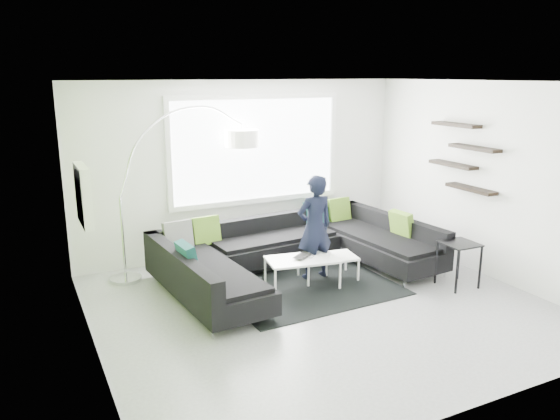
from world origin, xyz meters
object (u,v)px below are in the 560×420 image
object	(u,v)px
sectional_sofa	(299,255)
person	(315,227)
arc_lamp	(120,198)
laptop	(306,257)
coffee_table	(315,269)
side_table	(458,265)

from	to	relation	value
sectional_sofa	person	xyz separation A→B (m)	(0.21, -0.07, 0.40)
arc_lamp	laptop	distance (m)	2.70
sectional_sofa	laptop	world-z (taller)	sectional_sofa
laptop	arc_lamp	bearing A→B (deg)	114.58
coffee_table	laptop	size ratio (longest dim) A/B	2.89
arc_lamp	laptop	world-z (taller)	arc_lamp
coffee_table	arc_lamp	bearing A→B (deg)	161.46
coffee_table	sectional_sofa	bearing A→B (deg)	125.94
coffee_table	person	distance (m)	0.59
person	laptop	distance (m)	0.47
sectional_sofa	side_table	bearing A→B (deg)	-38.86
coffee_table	laptop	world-z (taller)	laptop
sectional_sofa	coffee_table	bearing A→B (deg)	-68.33
arc_lamp	person	distance (m)	2.75
arc_lamp	person	size ratio (longest dim) A/B	1.61
arc_lamp	side_table	world-z (taller)	arc_lamp
sectional_sofa	side_table	xyz separation A→B (m)	(1.84, -1.24, -0.05)
coffee_table	arc_lamp	xyz separation A→B (m)	(-2.40, 1.28, 1.02)
arc_lamp	laptop	size ratio (longest dim) A/B	5.64
side_table	laptop	size ratio (longest dim) A/B	1.46
arc_lamp	side_table	distance (m)	4.78
sectional_sofa	coffee_table	size ratio (longest dim) A/B	3.18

